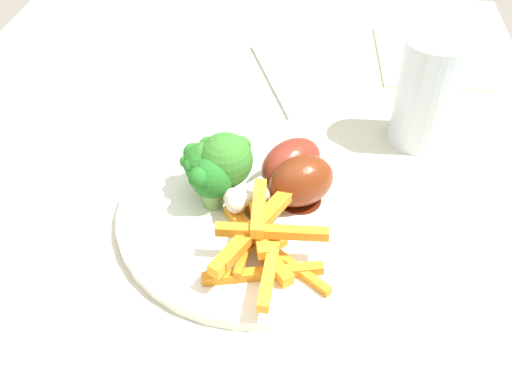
# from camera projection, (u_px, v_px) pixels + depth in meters

# --- Properties ---
(dining_table) EXTENTS (1.10, 0.77, 0.76)m
(dining_table) POSITION_uv_depth(u_px,v_px,m) (211.00, 283.00, 0.64)
(dining_table) COLOR beige
(dining_table) RESTS_ON ground_plane
(dinner_plate) EXTENTS (0.27, 0.27, 0.01)m
(dinner_plate) POSITION_uv_depth(u_px,v_px,m) (256.00, 211.00, 0.56)
(dinner_plate) COLOR white
(dinner_plate) RESTS_ON dining_table
(broccoli_floret_front) EXTENTS (0.05, 0.06, 0.07)m
(broccoli_floret_front) POSITION_uv_depth(u_px,v_px,m) (223.00, 159.00, 0.54)
(broccoli_floret_front) COLOR #799E56
(broccoli_floret_front) RESTS_ON dinner_plate
(broccoli_floret_middle) EXTENTS (0.04, 0.04, 0.06)m
(broccoli_floret_middle) POSITION_uv_depth(u_px,v_px,m) (212.00, 179.00, 0.53)
(broccoli_floret_middle) COLOR #76A756
(broccoli_floret_middle) RESTS_ON dinner_plate
(broccoli_floret_back) EXTENTS (0.05, 0.05, 0.06)m
(broccoli_floret_back) POSITION_uv_depth(u_px,v_px,m) (203.00, 163.00, 0.55)
(broccoli_floret_back) COLOR #93A157
(broccoli_floret_back) RESTS_ON dinner_plate
(carrot_fries_pile) EXTENTS (0.15, 0.11, 0.04)m
(carrot_fries_pile) POSITION_uv_depth(u_px,v_px,m) (261.00, 239.00, 0.50)
(carrot_fries_pile) COLOR orange
(carrot_fries_pile) RESTS_ON dinner_plate
(chicken_drumstick_near) EXTENTS (0.11, 0.10, 0.05)m
(chicken_drumstick_near) POSITION_uv_depth(u_px,v_px,m) (287.00, 165.00, 0.56)
(chicken_drumstick_near) COLOR #5B1910
(chicken_drumstick_near) RESTS_ON dinner_plate
(chicken_drumstick_far) EXTENTS (0.08, 0.11, 0.05)m
(chicken_drumstick_far) POSITION_uv_depth(u_px,v_px,m) (297.00, 183.00, 0.54)
(chicken_drumstick_far) COLOR #4D190A
(chicken_drumstick_far) RESTS_ON dinner_plate
(fork) EXTENTS (0.18, 0.08, 0.00)m
(fork) POSITION_uv_depth(u_px,v_px,m) (272.00, 79.00, 0.75)
(fork) COLOR silver
(fork) RESTS_ON dining_table
(water_glass) EXTENTS (0.07, 0.07, 0.12)m
(water_glass) POSITION_uv_depth(u_px,v_px,m) (426.00, 92.00, 0.61)
(water_glass) COLOR silver
(water_glass) RESTS_ON dining_table
(napkin) EXTENTS (0.18, 0.15, 0.00)m
(napkin) POSITION_uv_depth(u_px,v_px,m) (428.00, 57.00, 0.80)
(napkin) COLOR beige
(napkin) RESTS_ON dining_table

